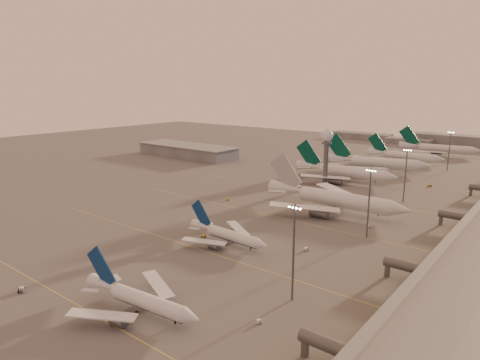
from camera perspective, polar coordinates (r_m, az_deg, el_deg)
The scene contains 26 objects.
ground at distance 147.97m, azimuth -12.79°, elevation -8.66°, with size 700.00×700.00×0.00m, color #5C5A5A.
taxiway_markings at distance 170.16m, azimuth 8.79°, elevation -5.64°, with size 180.00×185.25×0.02m.
hangar at distance 324.67m, azimuth -7.03°, elevation 3.95°, with size 82.00×27.00×8.50m.
radar_tower at distance 232.18m, azimuth 11.46°, elevation 4.48°, with size 6.40×6.40×31.10m.
mast_a at distance 106.68m, azimuth 7.15°, elevation -9.05°, with size 3.60×0.56×25.00m.
mast_b at distance 155.23m, azimuth 16.82°, elevation -2.55°, with size 3.60×0.56×25.00m.
mast_c at distance 207.63m, azimuth 21.20°, elevation 0.90°, with size 3.60×0.56×25.00m.
mast_d at distance 294.27m, azimuth 26.13°, elevation 3.71°, with size 3.60×0.56×25.00m.
distant_horizon at distance 426.71m, azimuth 23.77°, elevation 4.99°, with size 165.00×37.50×9.00m.
narrowbody_near at distance 107.54m, azimuth -13.12°, elevation -15.53°, with size 35.43×28.16×13.86m.
narrowbody_mid at distance 145.94m, azimuth -1.66°, elevation -7.52°, with size 33.79×26.96×13.20m.
widebody_white at distance 186.80m, azimuth 12.49°, elevation -2.87°, with size 64.46×51.64×22.67m.
greentail_a at distance 246.56m, azimuth 13.77°, elevation 0.79°, with size 59.52×47.95×21.61m.
greentail_b at distance 278.71m, azimuth 17.73°, elevation 1.94°, with size 61.26×48.80×22.81m.
greentail_c at distance 316.78m, azimuth 21.15°, elevation 2.80°, with size 52.73×42.58×19.15m.
greentail_d at distance 360.16m, azimuth 25.00°, elevation 3.63°, with size 58.74×47.16×21.38m.
gsv_truck_a at distance 127.42m, azimuth -26.87°, elevation -12.86°, with size 5.44×3.00×2.08m.
gsv_tug_near at distance 128.63m, azimuth -27.09°, elevation -12.88°, with size 3.97×4.53×1.11m.
gsv_catering_a at distance 101.32m, azimuth 2.59°, elevation -17.73°, with size 4.67×2.77×3.58m.
gsv_tug_mid at distance 152.76m, azimuth -4.88°, elevation -7.50°, with size 3.33×3.77×0.92m.
gsv_truck_b at distance 142.16m, azimuth 8.97°, elevation -8.90°, with size 5.55×2.23×2.21m.
gsv_truck_c at distance 199.14m, azimuth -1.55°, elevation -2.41°, with size 6.04×5.08×2.38m.
gsv_catering_b at distance 168.69m, azimuth 16.82°, elevation -5.51°, with size 5.25×3.58×3.95m.
gsv_tug_far at distance 209.15m, azimuth 12.99°, elevation -2.18°, with size 4.28×4.42×1.10m.
gsv_truck_d at distance 251.96m, azimuth 8.30°, elevation 0.63°, with size 3.28×5.34×2.03m.
gsv_tug_hangar at distance 247.50m, azimuth 23.97°, elevation -0.68°, with size 3.78×2.36×1.06m.
Camera 1 is at (108.70, -85.24, 53.05)m, focal length 32.00 mm.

